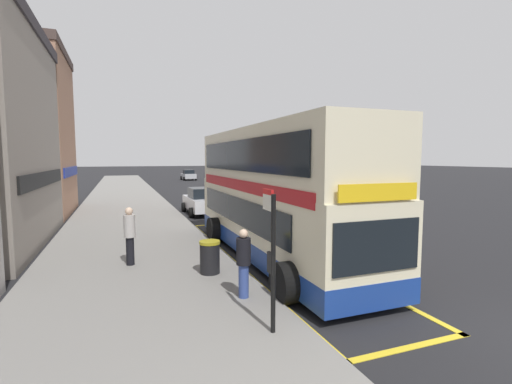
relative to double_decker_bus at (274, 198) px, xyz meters
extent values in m
plane|color=black|center=(2.46, 24.62, -2.06)|extent=(260.00, 260.00, 0.00)
cube|color=gray|center=(-4.54, 24.62, -1.99)|extent=(6.00, 76.00, 0.14)
cube|color=beige|center=(0.01, 0.01, -0.71)|extent=(2.42, 10.65, 2.30)
cube|color=beige|center=(0.01, 0.01, 1.39)|extent=(2.40, 10.44, 1.90)
cube|color=navy|center=(0.01, 0.01, -1.56)|extent=(2.44, 10.67, 0.60)
cube|color=#B2191E|center=(0.01, 0.01, 0.46)|extent=(2.45, 9.80, 0.36)
cube|color=black|center=(-1.22, 0.41, -0.41)|extent=(0.04, 8.52, 0.90)
cube|color=black|center=(-1.22, 0.01, 1.44)|extent=(0.04, 9.38, 1.00)
cube|color=black|center=(0.01, -5.34, -0.46)|extent=(2.13, 0.04, 1.10)
cube|color=yellow|center=(0.01, -5.34, 0.66)|extent=(1.94, 0.04, 0.36)
cylinder|color=black|center=(-1.29, -3.82, -1.56)|extent=(0.56, 1.00, 1.00)
cylinder|color=black|center=(1.31, -3.82, -1.56)|extent=(0.56, 1.00, 1.00)
cylinder|color=black|center=(-1.29, 2.94, -1.56)|extent=(0.56, 1.00, 1.00)
cylinder|color=black|center=(1.31, 2.94, -1.56)|extent=(0.56, 1.00, 1.00)
cube|color=yellow|center=(-1.46, 0.13, -2.06)|extent=(0.16, 13.27, 0.01)
cube|color=yellow|center=(1.22, 0.13, -2.06)|extent=(0.16, 13.27, 0.01)
cube|color=yellow|center=(-0.12, -6.43, -2.06)|extent=(2.84, 0.16, 0.01)
cube|color=yellow|center=(-0.12, 6.68, -2.06)|extent=(2.84, 0.16, 0.01)
cylinder|color=black|center=(-2.29, -5.27, -0.62)|extent=(0.09, 0.09, 2.62)
cube|color=silver|center=(-2.29, -5.01, 0.51)|extent=(0.05, 0.42, 0.30)
cube|color=red|center=(-2.29, -5.01, 0.71)|extent=(0.05, 0.42, 0.10)
cube|color=black|center=(-2.29, -5.17, -0.62)|extent=(0.06, 0.28, 0.40)
cube|color=black|center=(-7.70, 5.12, 0.54)|extent=(0.08, 8.01, 0.56)
cube|color=navy|center=(-7.70, 13.69, 0.54)|extent=(0.08, 6.17, 0.56)
cube|color=#B2B5BA|center=(5.26, 45.73, -1.40)|extent=(1.76, 4.20, 0.72)
cube|color=black|center=(5.26, 45.63, -0.74)|extent=(1.52, 1.90, 0.60)
cylinder|color=black|center=(4.32, 47.03, -1.76)|extent=(0.22, 0.60, 0.60)
cylinder|color=black|center=(6.19, 47.03, -1.76)|extent=(0.22, 0.60, 0.60)
cylinder|color=black|center=(4.32, 44.43, -1.76)|extent=(0.22, 0.60, 0.60)
cylinder|color=black|center=(6.19, 44.43, -1.76)|extent=(0.22, 0.60, 0.60)
cube|color=slate|center=(6.99, 33.95, -1.40)|extent=(1.76, 4.20, 0.72)
cube|color=black|center=(6.99, 33.85, -0.74)|extent=(1.52, 1.90, 0.60)
cylinder|color=black|center=(6.06, 35.25, -1.76)|extent=(0.22, 0.60, 0.60)
cylinder|color=black|center=(7.93, 35.25, -1.76)|extent=(0.22, 0.60, 0.60)
cylinder|color=black|center=(6.06, 32.65, -1.76)|extent=(0.22, 0.60, 0.60)
cylinder|color=black|center=(7.93, 32.65, -1.76)|extent=(0.22, 0.60, 0.60)
cube|color=silver|center=(-0.19, 10.51, -1.40)|extent=(1.76, 4.20, 0.72)
cube|color=black|center=(-0.19, 10.41, -0.74)|extent=(1.52, 1.90, 0.60)
cylinder|color=black|center=(-1.12, 11.81, -1.76)|extent=(0.22, 0.60, 0.60)
cylinder|color=black|center=(0.75, 11.81, -1.76)|extent=(0.22, 0.60, 0.60)
cylinder|color=black|center=(-1.12, 9.21, -1.76)|extent=(0.22, 0.60, 0.60)
cylinder|color=black|center=(0.75, 9.21, -1.76)|extent=(0.22, 0.60, 0.60)
cylinder|color=#33478C|center=(-2.26, -3.44, -1.53)|extent=(0.24, 0.24, 0.79)
cylinder|color=black|center=(-2.26, -3.44, -0.82)|extent=(0.34, 0.34, 0.63)
sphere|color=beige|center=(-2.26, -3.44, -0.40)|extent=(0.21, 0.21, 0.21)
cylinder|color=black|center=(-4.68, 0.26, -1.49)|extent=(0.24, 0.24, 0.87)
cylinder|color=#B7B2AD|center=(-4.68, 0.26, -0.71)|extent=(0.34, 0.34, 0.69)
sphere|color=beige|center=(-4.68, 0.26, -0.25)|extent=(0.23, 0.23, 0.23)
cylinder|color=black|center=(-2.58, -1.39, -1.50)|extent=(0.56, 0.56, 0.85)
cylinder|color=#A5991E|center=(-2.58, -1.39, -1.03)|extent=(0.59, 0.59, 0.08)
camera|label=1|loc=(-4.91, -11.28, 1.34)|focal=25.39mm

